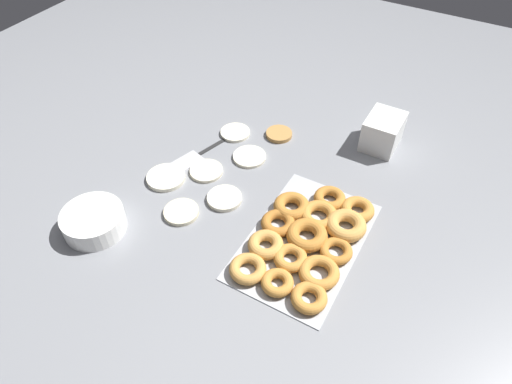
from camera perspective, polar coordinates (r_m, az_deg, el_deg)
The scene contains 12 objects.
ground_plane at distance 1.42m, azimuth -1.02°, elevation 1.40°, with size 3.00×3.00×0.00m, color gray.
pancake_0 at distance 1.36m, azimuth -3.96°, elevation -0.79°, with size 0.10×0.10×0.01m, color silver.
pancake_1 at distance 1.59m, azimuth -2.61°, elevation 7.43°, with size 0.10×0.10×0.01m, color silver.
pancake_2 at distance 1.49m, azimuth -0.82°, elevation 4.44°, with size 0.11×0.11×0.01m, color silver.
pancake_3 at distance 1.44m, azimuth -11.19°, elevation 1.79°, with size 0.12×0.12×0.01m, color silver.
pancake_4 at distance 1.33m, azimuth -9.32°, elevation -2.49°, with size 0.10×0.10×0.01m, color beige.
pancake_5 at distance 1.58m, azimuth 2.90°, elevation 7.25°, with size 0.09×0.09×0.01m, color #B27F42.
pancake_6 at distance 1.45m, azimuth -6.23°, elevation 2.64°, with size 0.11×0.11×0.01m, color beige.
donut_tray at distance 1.25m, azimuth 6.49°, elevation -5.64°, with size 0.45×0.29×0.04m.
batter_bowl at distance 1.34m, azimuth -19.63°, elevation -3.45°, with size 0.17×0.17×0.06m.
container_stack at distance 1.57m, azimuth 15.56°, elevation 7.28°, with size 0.14×0.11×0.11m.
spatula at distance 1.50m, azimuth -8.12°, elevation 4.14°, with size 0.28×0.12×0.01m.
Camera 1 is at (-0.87, -0.52, 0.99)m, focal length 32.00 mm.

